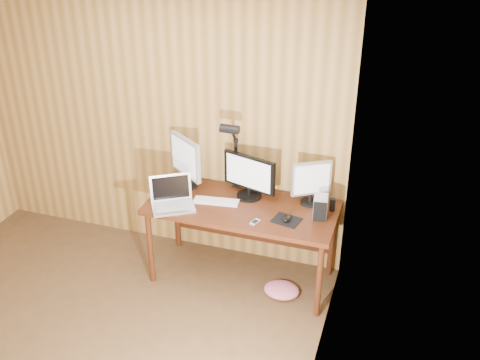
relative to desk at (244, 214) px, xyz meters
The scene contains 14 objects.
room_shell 2.04m from the desk, 118.65° to the right, with size 4.00×4.00×4.00m.
desk is the anchor object (origin of this frame).
monitor_center 0.33m from the desk, 80.93° to the left, with size 0.48×0.22×0.39m.
monitor_left 0.69m from the desk, 169.47° to the left, with size 0.36×0.27×0.47m.
monitor_right 0.65m from the desk, 14.50° to the left, with size 0.31×0.20×0.39m.
laptop 0.64m from the desk, 156.42° to the right, with size 0.44×0.41×0.25m.
keyboard 0.27m from the desk, 159.32° to the right, with size 0.40×0.17×0.02m.
mousepad 0.47m from the desk, 24.02° to the right, with size 0.22×0.18×0.00m, color black.
mouse 0.48m from the desk, 24.02° to the right, with size 0.07×0.11×0.04m, color black.
hard_drive 0.69m from the desk, ahead, with size 0.13×0.18×0.18m.
phone 0.37m from the desk, 58.30° to the right, with size 0.07×0.10×0.01m.
speaker 0.76m from the desk, ahead, with size 0.05×0.05×0.11m, color black.
desk_lamp 0.59m from the desk, 135.84° to the left, with size 0.16×0.23×0.70m.
fabric_pile 0.73m from the desk, 26.50° to the right, with size 0.31×0.25×0.10m, color #D66780, non-canonical shape.
Camera 1 is at (2.16, -2.23, 3.17)m, focal length 42.00 mm.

